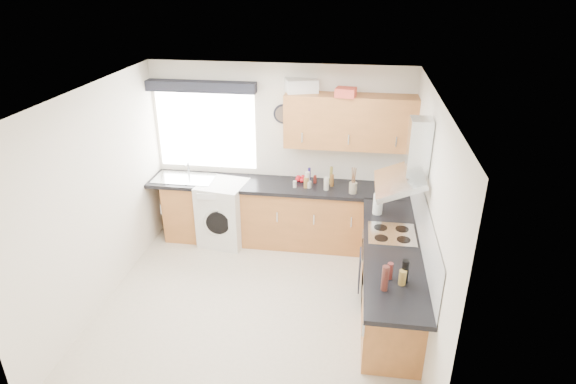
% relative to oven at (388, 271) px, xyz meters
% --- Properties ---
extents(ground_plane, '(3.60, 3.60, 0.00)m').
position_rel_oven_xyz_m(ground_plane, '(-1.50, -0.30, -0.42)').
color(ground_plane, beige).
extents(ceiling, '(3.60, 3.60, 0.02)m').
position_rel_oven_xyz_m(ceiling, '(-1.50, -0.30, 2.08)').
color(ceiling, white).
rests_on(ceiling, wall_back).
extents(wall_back, '(3.60, 0.02, 2.50)m').
position_rel_oven_xyz_m(wall_back, '(-1.50, 1.50, 0.82)').
color(wall_back, silver).
rests_on(wall_back, ground_plane).
extents(wall_front, '(3.60, 0.02, 2.50)m').
position_rel_oven_xyz_m(wall_front, '(-1.50, -2.10, 0.82)').
color(wall_front, silver).
rests_on(wall_front, ground_plane).
extents(wall_left, '(0.02, 3.60, 2.50)m').
position_rel_oven_xyz_m(wall_left, '(-3.30, -0.30, 0.82)').
color(wall_left, silver).
rests_on(wall_left, ground_plane).
extents(wall_right, '(0.02, 3.60, 2.50)m').
position_rel_oven_xyz_m(wall_right, '(0.30, -0.30, 0.82)').
color(wall_right, silver).
rests_on(wall_right, ground_plane).
extents(window, '(1.40, 0.02, 1.10)m').
position_rel_oven_xyz_m(window, '(-2.55, 1.49, 1.12)').
color(window, silver).
rests_on(window, wall_back).
extents(window_blind, '(1.50, 0.18, 0.14)m').
position_rel_oven_xyz_m(window_blind, '(-2.55, 1.40, 1.76)').
color(window_blind, black).
rests_on(window_blind, wall_back).
extents(splashback, '(0.01, 3.00, 0.54)m').
position_rel_oven_xyz_m(splashback, '(0.29, 0.00, 0.75)').
color(splashback, white).
rests_on(splashback, wall_right).
extents(base_cab_back, '(3.00, 0.58, 0.86)m').
position_rel_oven_xyz_m(base_cab_back, '(-1.60, 1.21, 0.01)').
color(base_cab_back, '#94592A').
rests_on(base_cab_back, ground_plane).
extents(base_cab_corner, '(0.60, 0.60, 0.86)m').
position_rel_oven_xyz_m(base_cab_corner, '(0.00, 1.20, 0.01)').
color(base_cab_corner, '#94592A').
rests_on(base_cab_corner, ground_plane).
extents(base_cab_right, '(0.58, 2.10, 0.86)m').
position_rel_oven_xyz_m(base_cab_right, '(0.01, -0.15, 0.01)').
color(base_cab_right, '#94592A').
rests_on(base_cab_right, ground_plane).
extents(worktop_back, '(3.60, 0.62, 0.05)m').
position_rel_oven_xyz_m(worktop_back, '(-1.50, 1.20, 0.46)').
color(worktop_back, black).
rests_on(worktop_back, base_cab_back).
extents(worktop_right, '(0.62, 2.42, 0.05)m').
position_rel_oven_xyz_m(worktop_right, '(0.00, -0.30, 0.46)').
color(worktop_right, black).
rests_on(worktop_right, base_cab_right).
extents(sink, '(0.84, 0.46, 0.10)m').
position_rel_oven_xyz_m(sink, '(-2.83, 1.20, 0.52)').
color(sink, silver).
rests_on(sink, worktop_back).
extents(oven, '(0.56, 0.58, 0.85)m').
position_rel_oven_xyz_m(oven, '(0.00, 0.00, 0.00)').
color(oven, black).
rests_on(oven, ground_plane).
extents(hob_plate, '(0.52, 0.52, 0.01)m').
position_rel_oven_xyz_m(hob_plate, '(0.00, 0.00, 0.49)').
color(hob_plate, silver).
rests_on(hob_plate, worktop_right).
extents(extractor_hood, '(0.52, 0.78, 0.66)m').
position_rel_oven_xyz_m(extractor_hood, '(0.10, -0.00, 1.34)').
color(extractor_hood, silver).
rests_on(extractor_hood, wall_right).
extents(upper_cabinets, '(1.70, 0.35, 0.70)m').
position_rel_oven_xyz_m(upper_cabinets, '(-0.55, 1.32, 1.38)').
color(upper_cabinets, '#94592A').
rests_on(upper_cabinets, wall_back).
extents(washing_machine, '(0.70, 0.68, 0.91)m').
position_rel_oven_xyz_m(washing_machine, '(-2.25, 1.10, 0.03)').
color(washing_machine, silver).
rests_on(washing_machine, ground_plane).
extents(wall_clock, '(0.27, 0.04, 0.27)m').
position_rel_oven_xyz_m(wall_clock, '(-1.45, 1.48, 1.40)').
color(wall_clock, black).
rests_on(wall_clock, wall_back).
extents(casserole, '(0.47, 0.40, 0.17)m').
position_rel_oven_xyz_m(casserole, '(-1.20, 1.42, 1.81)').
color(casserole, silver).
rests_on(casserole, upper_cabinets).
extents(storage_box, '(0.27, 0.24, 0.11)m').
position_rel_oven_xyz_m(storage_box, '(-0.62, 1.22, 1.78)').
color(storage_box, '#C1402F').
rests_on(storage_box, upper_cabinets).
extents(utensil_pot, '(0.12, 0.12, 0.15)m').
position_rel_oven_xyz_m(utensil_pot, '(-0.46, 1.05, 0.56)').
color(utensil_pot, gray).
rests_on(utensil_pot, worktop_back).
extents(kitchen_roll, '(0.14, 0.14, 0.26)m').
position_rel_oven_xyz_m(kitchen_roll, '(-0.15, 0.50, 0.61)').
color(kitchen_roll, silver).
rests_on(kitchen_roll, worktop_right).
extents(tomato_cluster, '(0.18, 0.18, 0.07)m').
position_rel_oven_xyz_m(tomato_cluster, '(-1.18, 1.35, 0.52)').
color(tomato_cluster, red).
rests_on(tomato_cluster, worktop_back).
extents(jar_0, '(0.07, 0.07, 0.15)m').
position_rel_oven_xyz_m(jar_0, '(-1.09, 1.14, 0.56)').
color(jar_0, brown).
rests_on(jar_0, worktop_back).
extents(jar_1, '(0.05, 0.05, 0.17)m').
position_rel_oven_xyz_m(jar_1, '(-0.74, 1.23, 0.57)').
color(jar_1, brown).
rests_on(jar_1, worktop_back).
extents(jar_2, '(0.04, 0.04, 0.11)m').
position_rel_oven_xyz_m(jar_2, '(-0.98, 1.31, 0.54)').
color(jar_2, '#5D1A13').
rests_on(jar_2, worktop_back).
extents(jar_3, '(0.04, 0.04, 0.26)m').
position_rel_oven_xyz_m(jar_3, '(-0.76, 1.30, 0.61)').
color(jar_3, olive).
rests_on(jar_3, worktop_back).
extents(jar_4, '(0.07, 0.07, 0.18)m').
position_rel_oven_xyz_m(jar_4, '(-0.81, 1.10, 0.58)').
color(jar_4, '#ABA492').
rests_on(jar_4, worktop_back).
extents(jar_5, '(0.07, 0.07, 0.22)m').
position_rel_oven_xyz_m(jar_5, '(-1.07, 1.16, 0.59)').
color(jar_5, '#ACA193').
rests_on(jar_5, worktop_back).
extents(jar_6, '(0.07, 0.07, 0.09)m').
position_rel_oven_xyz_m(jar_6, '(-1.05, 1.14, 0.53)').
color(jar_6, '#A1998A').
rests_on(jar_6, worktop_back).
extents(jar_7, '(0.04, 0.04, 0.26)m').
position_rel_oven_xyz_m(jar_7, '(-1.05, 1.22, 0.61)').
color(jar_7, navy).
rests_on(jar_7, worktop_back).
extents(jar_8, '(0.05, 0.05, 0.09)m').
position_rel_oven_xyz_m(jar_8, '(-1.24, 1.12, 0.53)').
color(jar_8, '#AFA895').
rests_on(jar_8, worktop_back).
extents(bottle_0, '(0.06, 0.06, 0.25)m').
position_rel_oven_xyz_m(bottle_0, '(-0.12, -1.04, 0.61)').
color(bottle_0, '#491F1A').
rests_on(bottle_0, worktop_right).
extents(bottle_1, '(0.06, 0.06, 0.17)m').
position_rel_oven_xyz_m(bottle_1, '(-0.07, -0.86, 0.57)').
color(bottle_1, '#56201E').
rests_on(bottle_1, worktop_right).
extents(bottle_2, '(0.07, 0.07, 0.15)m').
position_rel_oven_xyz_m(bottle_2, '(0.04, -0.94, 0.56)').
color(bottle_2, olive).
rests_on(bottle_2, worktop_right).
extents(bottle_3, '(0.07, 0.07, 0.23)m').
position_rel_oven_xyz_m(bottle_3, '(0.07, -0.89, 0.60)').
color(bottle_3, black).
rests_on(bottle_3, worktop_right).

